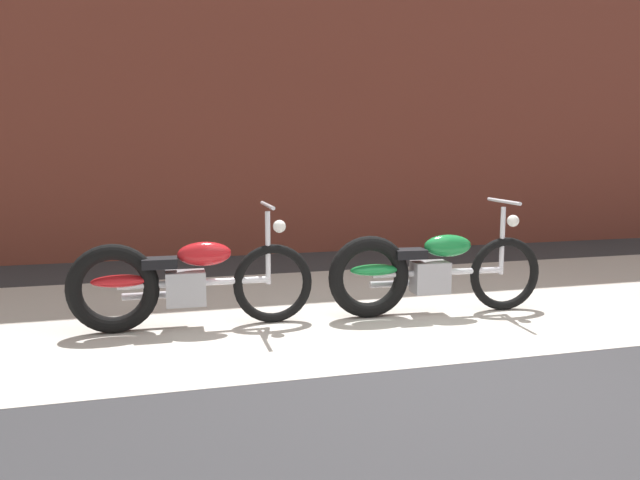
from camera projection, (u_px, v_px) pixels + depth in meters
name	position (u px, v px, depth m)	size (l,w,h in m)	color
ground_plane	(441.00, 366.00, 4.27)	(80.00, 80.00, 0.00)	#2D2D30
sidewalk_slab	(358.00, 305.00, 5.94)	(36.00, 3.50, 0.01)	#B2ADA3
brick_building_wall	(281.00, 36.00, 8.80)	(36.00, 0.50, 6.14)	brown
motorcycle_red	(176.00, 282.00, 5.11)	(2.01, 0.58, 1.03)	black
motorcycle_green	(422.00, 271.00, 5.56)	(2.01, 0.58, 1.03)	black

